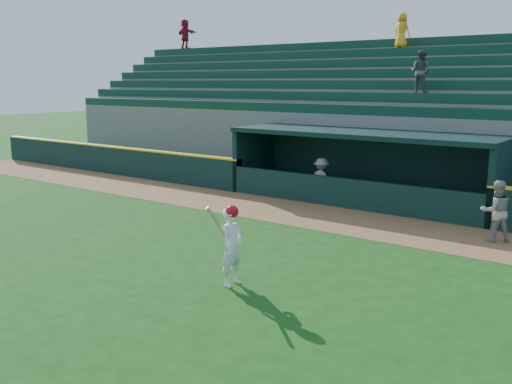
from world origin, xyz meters
TOP-DOWN VIEW (x-y plane):
  - ground at (0.00, 0.00)m, footprint 120.00×120.00m
  - warning_track at (0.00, 4.90)m, footprint 40.00×3.00m
  - field_wall_left at (-12.25, 6.55)m, footprint 15.50×0.30m
  - wall_stripe_left at (-12.25, 6.55)m, footprint 15.50×0.32m
  - dugout_player_front at (5.06, 5.27)m, footprint 1.00×0.96m
  - dugout_player_inside at (-1.17, 6.98)m, footprint 1.02×0.63m
  - dugout at (0.00, 8.00)m, footprint 9.40×2.80m
  - stands at (0.02, 12.58)m, footprint 34.50×6.25m
  - batter_at_plate at (1.62, -1.38)m, footprint 0.52×0.75m

SIDE VIEW (x-z plane):
  - ground at x=0.00m, z-range 0.00..0.00m
  - warning_track at x=0.00m, z-range 0.00..0.01m
  - field_wall_left at x=-12.25m, z-range 0.00..1.20m
  - dugout_player_inside at x=-1.17m, z-range 0.00..1.52m
  - dugout_player_front at x=5.06m, z-range 0.00..1.62m
  - batter_at_plate at x=1.62m, z-range 0.00..1.70m
  - wall_stripe_left at x=-12.25m, z-range 1.20..1.26m
  - dugout at x=0.00m, z-range 0.13..2.59m
  - stands at x=0.02m, z-range -1.41..6.21m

